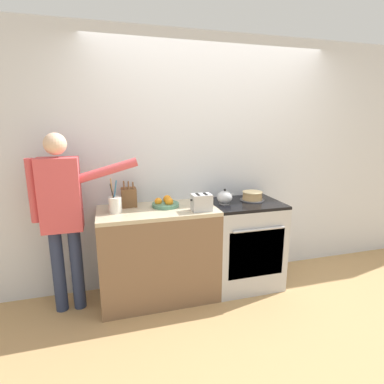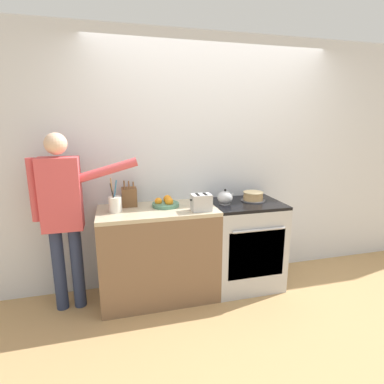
% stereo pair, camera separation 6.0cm
% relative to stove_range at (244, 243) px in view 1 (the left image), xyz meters
% --- Properties ---
extents(ground_plane, '(16.00, 16.00, 0.00)m').
position_rel_stove_range_xyz_m(ground_plane, '(-0.28, -0.29, -0.46)').
color(ground_plane, tan).
extents(wall_back, '(8.00, 0.04, 2.60)m').
position_rel_stove_range_xyz_m(wall_back, '(-0.28, 0.31, 0.84)').
color(wall_back, silver).
rests_on(wall_back, ground_plane).
extents(counter_cabinet, '(1.12, 0.58, 0.92)m').
position_rel_stove_range_xyz_m(counter_cabinet, '(-0.92, 0.00, -0.00)').
color(counter_cabinet, brown).
rests_on(counter_cabinet, ground_plane).
extents(stove_range, '(0.72, 0.61, 0.92)m').
position_rel_stove_range_xyz_m(stove_range, '(0.00, 0.00, 0.00)').
color(stove_range, '#B7BABF').
rests_on(stove_range, ground_plane).
extents(layer_cake, '(0.25, 0.25, 0.10)m').
position_rel_stove_range_xyz_m(layer_cake, '(0.10, 0.04, 0.50)').
color(layer_cake, '#4C4C51').
rests_on(layer_cake, stove_range).
extents(tea_kettle, '(0.19, 0.15, 0.15)m').
position_rel_stove_range_xyz_m(tea_kettle, '(-0.23, 0.00, 0.52)').
color(tea_kettle, '#B7BABF').
rests_on(tea_kettle, stove_range).
extents(knife_block, '(0.14, 0.14, 0.26)m').
position_rel_stove_range_xyz_m(knife_block, '(-1.17, 0.17, 0.55)').
color(knife_block, brown).
rests_on(knife_block, counter_cabinet).
extents(utensil_crock, '(0.12, 0.12, 0.32)m').
position_rel_stove_range_xyz_m(utensil_crock, '(-1.31, -0.01, 0.54)').
color(utensil_crock, silver).
rests_on(utensil_crock, counter_cabinet).
extents(fruit_bowl, '(0.26, 0.26, 0.10)m').
position_rel_stove_range_xyz_m(fruit_bowl, '(-0.83, 0.06, 0.49)').
color(fruit_bowl, '#4C7F66').
rests_on(fruit_bowl, counter_cabinet).
extents(toaster, '(0.20, 0.13, 0.16)m').
position_rel_stove_range_xyz_m(toaster, '(-0.53, -0.17, 0.54)').
color(toaster, '#B7BABF').
rests_on(toaster, counter_cabinet).
extents(person_baker, '(0.93, 0.20, 1.64)m').
position_rel_stove_range_xyz_m(person_baker, '(-1.76, 0.02, 0.52)').
color(person_baker, '#283351').
rests_on(person_baker, ground_plane).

